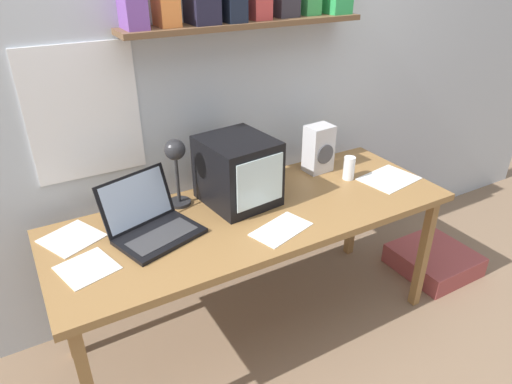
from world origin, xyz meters
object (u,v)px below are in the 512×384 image
(loose_paper_near_laptop, at_px, (72,238))
(open_notebook, at_px, (87,268))
(desk_lamp, at_px, (176,161))
(crt_monitor, at_px, (238,171))
(space_heater, at_px, (319,149))
(floor_cushion, at_px, (433,260))
(corner_desk, at_px, (256,221))
(laptop, at_px, (150,220))
(juice_glass, at_px, (349,169))
(printed_handout, at_px, (281,229))
(loose_paper_near_monitor, at_px, (389,179))

(loose_paper_near_laptop, relative_size, open_notebook, 1.17)
(desk_lamp, xyz_separation_m, loose_paper_near_laptop, (-0.49, -0.01, -0.24))
(crt_monitor, bearing_deg, space_heater, 2.50)
(desk_lamp, height_order, floor_cushion, desk_lamp)
(corner_desk, distance_m, laptop, 0.50)
(laptop, xyz_separation_m, juice_glass, (1.07, -0.02, -0.01))
(laptop, height_order, open_notebook, laptop)
(printed_handout, bearing_deg, laptop, 152.23)
(crt_monitor, xyz_separation_m, open_notebook, (-0.75, -0.18, -0.16))
(loose_paper_near_laptop, relative_size, floor_cushion, 0.63)
(space_heater, height_order, floor_cushion, space_heater)
(corner_desk, relative_size, floor_cushion, 4.25)
(open_notebook, bearing_deg, loose_paper_near_laptop, 92.95)
(corner_desk, relative_size, open_notebook, 7.91)
(corner_desk, height_order, open_notebook, open_notebook)
(loose_paper_near_laptop, height_order, printed_handout, same)
(loose_paper_near_laptop, distance_m, printed_handout, 0.89)
(loose_paper_near_monitor, relative_size, open_notebook, 1.33)
(open_notebook, height_order, printed_handout, same)
(crt_monitor, distance_m, loose_paper_near_laptop, 0.78)
(space_heater, bearing_deg, corner_desk, -160.88)
(corner_desk, distance_m, printed_handout, 0.20)
(corner_desk, relative_size, printed_handout, 6.37)
(printed_handout, bearing_deg, loose_paper_near_laptop, 154.57)
(loose_paper_near_laptop, relative_size, printed_handout, 0.94)
(corner_desk, xyz_separation_m, crt_monitor, (-0.02, 0.13, 0.21))
(corner_desk, height_order, juice_glass, juice_glass)
(desk_lamp, bearing_deg, printed_handout, -32.43)
(laptop, distance_m, space_heater, 1.00)
(corner_desk, height_order, laptop, laptop)
(juice_glass, xyz_separation_m, printed_handout, (-0.58, -0.24, -0.05))
(juice_glass, xyz_separation_m, loose_paper_near_laptop, (-1.38, 0.14, -0.05))
(corner_desk, height_order, desk_lamp, desk_lamp)
(printed_handout, bearing_deg, crt_monitor, 96.82)
(laptop, bearing_deg, corner_desk, -25.52)
(loose_paper_near_monitor, bearing_deg, crt_monitor, 166.43)
(juice_glass, distance_m, open_notebook, 1.37)
(laptop, bearing_deg, printed_handout, -45.15)
(desk_lamp, height_order, loose_paper_near_monitor, desk_lamp)
(desk_lamp, relative_size, loose_paper_near_laptop, 1.25)
(juice_glass, bearing_deg, space_heater, 115.72)
(juice_glass, bearing_deg, corner_desk, -175.19)
(corner_desk, bearing_deg, juice_glass, 4.81)
(space_heater, relative_size, printed_handout, 0.87)
(crt_monitor, bearing_deg, printed_handout, -89.54)
(desk_lamp, height_order, juice_glass, desk_lamp)
(desk_lamp, height_order, loose_paper_near_laptop, desk_lamp)
(crt_monitor, distance_m, open_notebook, 0.79)
(crt_monitor, relative_size, space_heater, 1.44)
(space_heater, height_order, loose_paper_near_monitor, space_heater)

